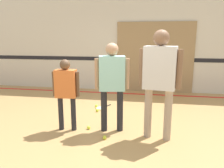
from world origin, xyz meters
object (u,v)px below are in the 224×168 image
object	(u,v)px
person_instructor	(112,78)
racket_spare_on_floor	(102,108)
tennis_ball_near_instructor	(105,137)
tennis_ball_stray_left	(97,110)
person_student_left	(66,87)
person_student_right	(160,74)
tennis_ball_stray_right	(89,128)
tennis_ball_by_spare_racket	(96,106)

from	to	relation	value
person_instructor	racket_spare_on_floor	bearing A→B (deg)	100.00
racket_spare_on_floor	tennis_ball_near_instructor	distance (m)	1.67
racket_spare_on_floor	tennis_ball_near_instructor	bearing A→B (deg)	-136.96
racket_spare_on_floor	tennis_ball_stray_left	world-z (taller)	tennis_ball_stray_left
person_instructor	person_student_left	xyz separation A→B (m)	(-0.83, -0.10, -0.18)
person_student_right	racket_spare_on_floor	xyz separation A→B (m)	(-1.28, 1.42, -1.12)
tennis_ball_near_instructor	tennis_ball_stray_right	world-z (taller)	same
person_student_left	person_student_right	xyz separation A→B (m)	(1.65, -0.08, 0.31)
tennis_ball_by_spare_racket	tennis_ball_stray_left	world-z (taller)	same
person_instructor	tennis_ball_near_instructor	world-z (taller)	person_instructor
person_instructor	tennis_ball_stray_left	xyz separation A→B (m)	(-0.52, 0.96, -0.97)
racket_spare_on_floor	tennis_ball_stray_left	xyz separation A→B (m)	(-0.05, -0.27, 0.02)
tennis_ball_stray_left	tennis_ball_stray_right	distance (m)	0.99
person_instructor	tennis_ball_by_spare_racket	size ratio (longest dim) A/B	24.51
person_student_right	tennis_ball_near_instructor	size ratio (longest dim) A/B	27.74
racket_spare_on_floor	tennis_ball_stray_right	xyz separation A→B (m)	(0.01, -1.26, 0.02)
person_instructor	tennis_ball_stray_left	size ratio (longest dim) A/B	24.51
person_instructor	tennis_ball_stray_right	xyz separation A→B (m)	(-0.45, -0.02, -0.97)
tennis_ball_near_instructor	tennis_ball_stray_left	size ratio (longest dim) A/B	1.00
person_instructor	racket_spare_on_floor	distance (m)	1.65
person_instructor	tennis_ball_near_instructor	bearing A→B (deg)	-109.90
tennis_ball_stray_right	person_instructor	bearing A→B (deg)	3.15
person_student_right	tennis_ball_stray_left	xyz separation A→B (m)	(-1.33, 1.14, -1.10)
tennis_ball_by_spare_racket	tennis_ball_near_instructor	bearing A→B (deg)	-71.86
racket_spare_on_floor	tennis_ball_stray_left	bearing A→B (deg)	-161.98
person_instructor	tennis_ball_stray_right	size ratio (longest dim) A/B	24.51
racket_spare_on_floor	tennis_ball_near_instructor	xyz separation A→B (m)	(0.40, -1.62, 0.02)
person_student_right	racket_spare_on_floor	world-z (taller)	person_student_right
racket_spare_on_floor	tennis_ball_near_instructor	size ratio (longest dim) A/B	7.81
tennis_ball_stray_right	tennis_ball_near_instructor	bearing A→B (deg)	-43.31
person_student_right	person_instructor	bearing A→B (deg)	-1.41
person_student_left	person_instructor	bearing A→B (deg)	3.68
person_student_left	tennis_ball_stray_left	bearing A→B (deg)	70.12
tennis_ball_stray_left	tennis_ball_stray_right	world-z (taller)	same
person_student_left	tennis_ball_near_instructor	bearing A→B (deg)	-23.55
person_instructor	tennis_ball_near_instructor	xyz separation A→B (m)	(-0.06, -0.38, -0.97)
person_student_right	tennis_ball_by_spare_racket	distance (m)	2.34
person_student_left	tennis_ball_near_instructor	xyz separation A→B (m)	(0.77, -0.28, -0.79)
person_student_left	racket_spare_on_floor	distance (m)	1.61
person_student_right	tennis_ball_stray_left	bearing A→B (deg)	-29.50
person_student_right	tennis_ball_by_spare_racket	size ratio (longest dim) A/B	27.74
person_student_right	person_student_left	bearing A→B (deg)	8.35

